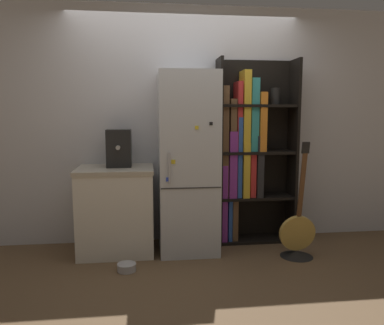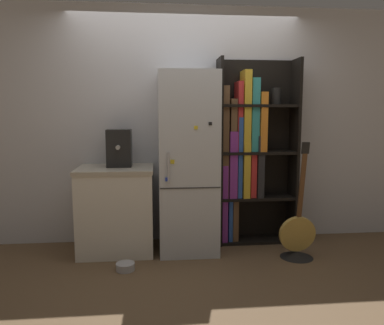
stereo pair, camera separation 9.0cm
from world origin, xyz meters
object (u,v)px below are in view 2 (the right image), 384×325
object	(u,v)px
refrigerator	(188,163)
guitar	(297,241)
espresso_machine	(119,148)
bookshelf	(247,153)
pet_bowl	(125,266)

from	to	relation	value
refrigerator	guitar	xyz separation A→B (m)	(1.07, -0.37, -0.76)
espresso_machine	guitar	world-z (taller)	espresso_machine
bookshelf	refrigerator	bearing A→B (deg)	-164.30
refrigerator	guitar	world-z (taller)	refrigerator
refrigerator	bookshelf	bearing A→B (deg)	15.70
espresso_machine	guitar	bearing A→B (deg)	-13.82
refrigerator	bookshelf	distance (m)	0.71
refrigerator	pet_bowl	size ratio (longest dim) A/B	10.57
refrigerator	bookshelf	xyz separation A→B (m)	(0.68, 0.19, 0.07)
refrigerator	pet_bowl	bearing A→B (deg)	-140.35
refrigerator	bookshelf	world-z (taller)	bookshelf
guitar	pet_bowl	bearing A→B (deg)	-174.99
bookshelf	pet_bowl	size ratio (longest dim) A/B	11.55
guitar	pet_bowl	world-z (taller)	guitar
guitar	pet_bowl	xyz separation A→B (m)	(-1.69, -0.15, -0.13)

